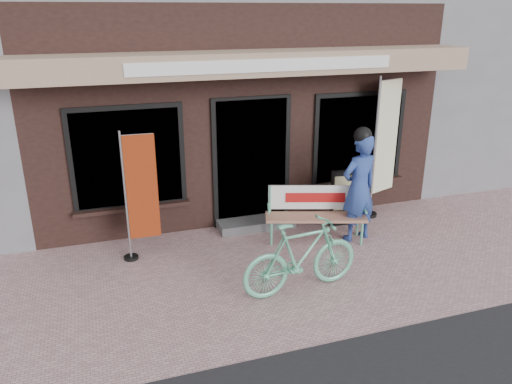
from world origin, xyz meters
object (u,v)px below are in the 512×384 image
object	(u,v)px
person	(359,186)
menu_stand	(345,197)
bench	(315,209)
nobori_cream	(384,145)
nobori_red	(139,194)
bicycle	(301,256)

from	to	relation	value
person	menu_stand	bearing A→B (deg)	71.75
bench	nobori_cream	xyz separation A→B (m)	(1.56, 0.62, 0.77)
nobori_red	nobori_cream	size ratio (longest dim) A/B	0.79
bench	nobori_red	world-z (taller)	nobori_red
bench	bicycle	world-z (taller)	bicycle
bench	person	xyz separation A→B (m)	(0.62, -0.23, 0.40)
person	nobori_cream	size ratio (longest dim) A/B	0.74
person	nobori_cream	xyz separation A→B (m)	(0.94, 0.85, 0.38)
bicycle	nobori_red	bearing A→B (deg)	43.50
person	nobori_red	xyz separation A→B (m)	(-3.33, 0.41, 0.10)
nobori_cream	bicycle	bearing A→B (deg)	-160.51
person	nobori_red	bearing A→B (deg)	161.76
nobori_red	bench	bearing A→B (deg)	-1.48
bench	person	world-z (taller)	person
bench	person	bearing A→B (deg)	-1.97
bicycle	nobori_red	size ratio (longest dim) A/B	0.85
bicycle	nobori_red	distance (m)	2.50
bench	bicycle	bearing A→B (deg)	-102.90
person	bicycle	bearing A→B (deg)	-152.42
bicycle	nobori_cream	bearing A→B (deg)	-55.57
person	bicycle	size ratio (longest dim) A/B	1.12
nobori_cream	menu_stand	distance (m)	1.20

